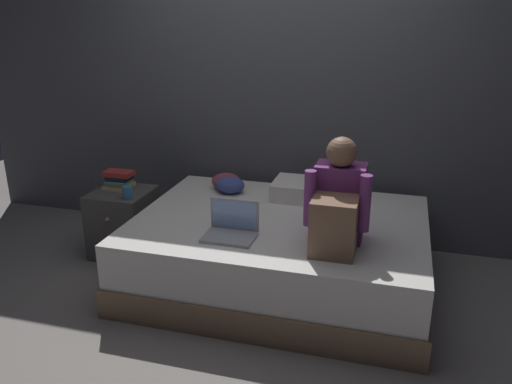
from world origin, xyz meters
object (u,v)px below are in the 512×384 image
clothes_pile (228,183)px  book_stack (119,180)px  pillow (311,190)px  nightstand (124,223)px  person_sitting (338,206)px  laptop (231,228)px  bed (279,252)px  mug (128,192)px

clothes_pile → book_stack: bearing=-163.0°
pillow → nightstand: bearing=-168.0°
clothes_pile → nightstand: bearing=-158.8°
person_sitting → book_stack: size_ratio=2.82×
nightstand → laptop: 1.22m
person_sitting → pillow: 0.83m
laptop → clothes_pile: size_ratio=1.11×
bed → book_stack: (-1.34, 0.20, 0.35)m
bed → person_sitting: bearing=-35.9°
pillow → clothes_pile: bearing=-179.8°
nightstand → person_sitting: person_sitting is taller
bed → pillow: (0.13, 0.45, 0.32)m
laptop → bed: bearing=57.8°
person_sitting → pillow: bearing=111.0°
laptop → book_stack: 1.24m
pillow → mug: bearing=-161.9°
book_stack → clothes_pile: bearing=17.0°
bed → nightstand: (-1.30, 0.15, 0.01)m
book_stack → mug: (0.17, -0.17, -0.03)m
laptop → clothes_pile: (-0.30, 0.81, 0.01)m
pillow → laptop: bearing=-113.8°
pillow → mug: 1.37m
nightstand → laptop: bearing=-25.4°
bed → clothes_pile: (-0.53, 0.45, 0.32)m
bed → laptop: (-0.23, -0.36, 0.31)m
bed → mug: bearing=178.7°
person_sitting → pillow: (-0.29, 0.75, -0.19)m
pillow → book_stack: (-1.47, -0.25, 0.03)m
bed → laptop: 0.53m
nightstand → person_sitting: 1.84m
book_stack → clothes_pile: size_ratio=0.81×
person_sitting → mug: bearing=168.3°
nightstand → person_sitting: bearing=-14.7°
laptop → pillow: bearing=66.2°
clothes_pile → mug: bearing=-146.8°
bed → clothes_pile: bearing=139.6°
laptop → book_stack: laptop is taller
laptop → clothes_pile: laptop is taller
nightstand → clothes_pile: (0.77, 0.30, 0.30)m
nightstand → book_stack: bearing=125.9°
pillow → clothes_pile: same height
clothes_pile → person_sitting: bearing=-38.5°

